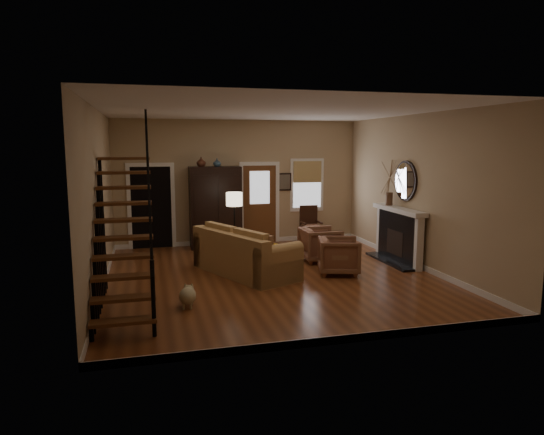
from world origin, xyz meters
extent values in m
plane|color=brown|center=(0.00, 0.00, 0.00)|extent=(7.00, 7.00, 0.00)
plane|color=white|center=(0.00, 0.00, 3.30)|extent=(7.00, 7.00, 0.00)
cube|color=tan|center=(0.00, 3.50, 1.65)|extent=(6.50, 0.04, 3.30)
cube|color=tan|center=(-3.25, 0.00, 1.65)|extent=(0.04, 7.00, 3.30)
cube|color=tan|center=(3.25, 0.00, 1.65)|extent=(0.04, 7.00, 3.30)
cube|color=black|center=(-2.30, 3.65, 1.05)|extent=(1.00, 0.36, 2.10)
cube|color=brown|center=(0.55, 3.48, 1.05)|extent=(0.90, 0.06, 2.10)
cube|color=silver|center=(1.90, 3.47, 1.55)|extent=(0.96, 0.06, 1.46)
cube|color=black|center=(3.13, 0.50, 0.57)|extent=(0.24, 1.60, 1.15)
cube|color=white|center=(3.07, 0.50, 1.20)|extent=(0.30, 1.95, 0.10)
cylinder|color=silver|center=(3.20, 0.50, 1.85)|extent=(0.05, 0.90, 0.90)
imported|color=#4C2619|center=(-1.05, 3.05, 2.22)|extent=(0.24, 0.24, 0.25)
imported|color=#334C60|center=(-0.65, 3.05, 2.21)|extent=(0.20, 0.20, 0.21)
imported|color=gold|center=(0.11, 0.52, 0.49)|extent=(0.39, 0.39, 0.10)
imported|color=brown|center=(1.40, -0.13, 0.38)|extent=(1.02, 1.00, 0.75)
imported|color=brown|center=(1.41, 1.03, 0.39)|extent=(0.85, 0.83, 0.77)
camera|label=1|loc=(-2.40, -9.23, 2.63)|focal=32.00mm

